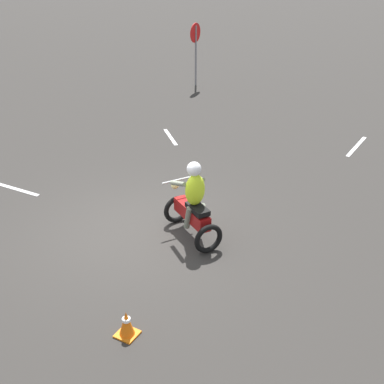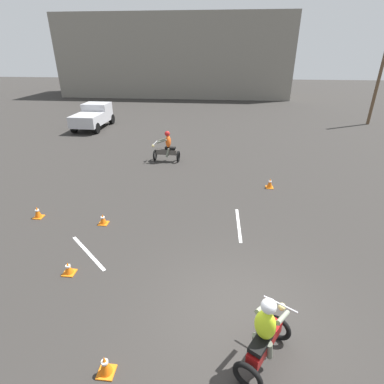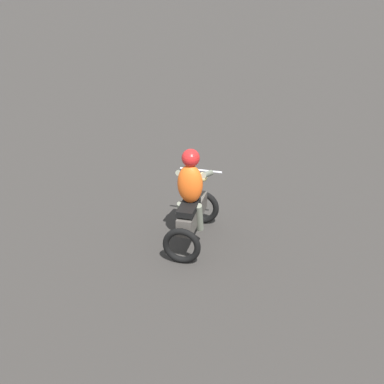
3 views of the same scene
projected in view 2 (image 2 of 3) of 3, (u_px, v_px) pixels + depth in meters
name	position (u px, v px, depth m)	size (l,w,h in m)	color
ground_plane	(239.00, 314.00, 6.93)	(120.00, 120.00, 0.00)	#2D2B28
motorcycle_rider_foreground	(265.00, 336.00, 5.56)	(1.24, 1.51, 1.66)	black
motorcycle_rider_background	(167.00, 148.00, 16.06)	(1.53, 0.72, 1.66)	black
pickup_truck	(93.00, 116.00, 22.78)	(1.98, 4.14, 1.73)	black
traffic_cone_near_left	(270.00, 183.00, 13.14)	(0.32, 0.32, 0.45)	orange
traffic_cone_near_right	(103.00, 219.00, 10.43)	(0.32, 0.32, 0.38)	orange
traffic_cone_mid_center	(38.00, 212.00, 10.81)	(0.32, 0.32, 0.44)	orange
traffic_cone_mid_left	(105.00, 365.00, 5.59)	(0.32, 0.32, 0.45)	orange
traffic_cone_far_right	(68.00, 268.00, 8.12)	(0.32, 0.32, 0.36)	orange
lane_stripe_n	(239.00, 225.00, 10.45)	(0.10, 2.20, 0.01)	silver
lane_stripe_nw	(88.00, 252.00, 9.02)	(0.10, 2.16, 0.01)	silver
utility_pole_near	(379.00, 78.00, 22.84)	(0.24, 0.24, 7.04)	brown
utility_pole_far	(243.00, 62.00, 34.91)	(0.24, 0.24, 8.25)	brown
building_backdrop	(176.00, 56.00, 38.03)	(28.01, 8.20, 9.30)	gray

